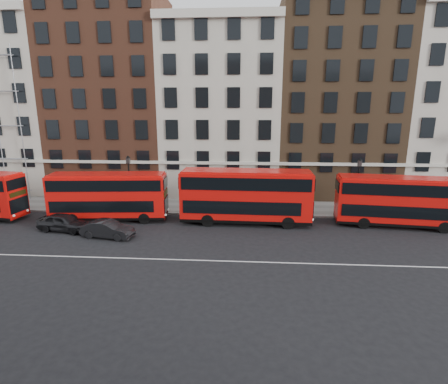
# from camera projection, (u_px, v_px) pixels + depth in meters

# --- Properties ---
(ground) EXTENTS (120.00, 120.00, 0.00)m
(ground) POSITION_uv_depth(u_px,v_px,m) (203.00, 249.00, 25.20)
(ground) COLOR black
(ground) RESTS_ON ground
(pavement) EXTENTS (80.00, 5.00, 0.15)m
(pavement) POSITION_uv_depth(u_px,v_px,m) (216.00, 207.00, 35.36)
(pavement) COLOR gray
(pavement) RESTS_ON ground
(kerb) EXTENTS (80.00, 0.30, 0.16)m
(kerb) POSITION_uv_depth(u_px,v_px,m) (214.00, 214.00, 32.93)
(kerb) COLOR gray
(kerb) RESTS_ON ground
(road_centre_line) EXTENTS (70.00, 0.12, 0.01)m
(road_centre_line) POSITION_uv_depth(u_px,v_px,m) (200.00, 260.00, 23.27)
(road_centre_line) COLOR white
(road_centre_line) RESTS_ON ground
(building_terrace) EXTENTS (64.00, 11.95, 22.00)m
(building_terrace) POSITION_uv_depth(u_px,v_px,m) (219.00, 104.00, 40.10)
(building_terrace) COLOR #B0A898
(building_terrace) RESTS_ON ground
(bus_b) EXTENTS (10.34, 3.31, 4.27)m
(bus_b) POSITION_uv_depth(u_px,v_px,m) (108.00, 195.00, 30.97)
(bus_b) COLOR red
(bus_b) RESTS_ON ground
(bus_c) EXTENTS (11.28, 3.00, 4.71)m
(bus_c) POSITION_uv_depth(u_px,v_px,m) (245.00, 195.00, 30.12)
(bus_c) COLOR red
(bus_c) RESTS_ON ground
(bus_d) EXTENTS (10.40, 3.54, 4.28)m
(bus_d) POSITION_uv_depth(u_px,v_px,m) (399.00, 200.00, 29.33)
(bus_d) COLOR red
(bus_d) RESTS_ON ground
(car_rear) EXTENTS (4.49, 2.36, 1.46)m
(car_rear) POSITION_uv_depth(u_px,v_px,m) (64.00, 222.00, 28.63)
(car_rear) COLOR black
(car_rear) RESTS_ON ground
(car_front) EXTENTS (4.29, 2.08, 1.36)m
(car_front) POSITION_uv_depth(u_px,v_px,m) (108.00, 229.00, 27.21)
(car_front) COLOR black
(car_front) RESTS_ON ground
(lamp_post_left) EXTENTS (0.44, 0.44, 5.33)m
(lamp_post_left) POSITION_uv_depth(u_px,v_px,m) (129.00, 180.00, 33.50)
(lamp_post_left) COLOR black
(lamp_post_left) RESTS_ON pavement
(lamp_post_right) EXTENTS (0.44, 0.44, 5.33)m
(lamp_post_right) POSITION_uv_depth(u_px,v_px,m) (358.00, 184.00, 31.96)
(lamp_post_right) COLOR black
(lamp_post_right) RESTS_ON pavement
(iron_railings) EXTENTS (6.60, 0.06, 1.00)m
(iron_railings) POSITION_uv_depth(u_px,v_px,m) (218.00, 196.00, 37.35)
(iron_railings) COLOR black
(iron_railings) RESTS_ON pavement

